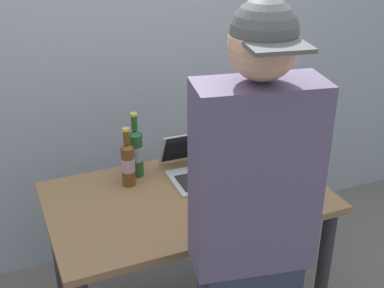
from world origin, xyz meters
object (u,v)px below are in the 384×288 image
Objects in this scene: laptop at (200,167)px; coffee_mug at (262,157)px; person_figure at (251,244)px; beer_bottle_amber at (128,163)px; beer_bottle_brown at (136,151)px.

laptop is 0.32m from coffee_mug.
beer_bottle_amber is at bearing 105.02° from person_figure.
beer_bottle_brown is at bearing 166.03° from coffee_mug.
beer_bottle_brown is 2.80× the size of coffee_mug.
person_figure is (0.15, -0.86, 0.01)m from beer_bottle_brown.
laptop is at bearing 79.80° from person_figure.
person_figure is 15.18× the size of coffee_mug.
beer_bottle_brown is 0.18× the size of person_figure.
beer_bottle_brown is 0.63m from coffee_mug.
laptop is 0.35m from beer_bottle_amber.
beer_bottle_amber is at bearing -129.51° from beer_bottle_brown.
beer_bottle_amber is 2.50× the size of coffee_mug.
laptop is 0.20× the size of person_figure.
beer_bottle_amber is at bearing 173.41° from coffee_mug.
beer_bottle_amber reaches higher than coffee_mug.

